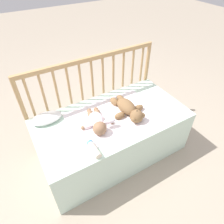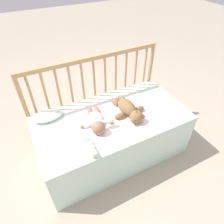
% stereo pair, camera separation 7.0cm
% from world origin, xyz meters
% --- Properties ---
extents(ground_plane, '(12.00, 12.00, 0.00)m').
position_xyz_m(ground_plane, '(0.00, 0.00, 0.00)').
color(ground_plane, tan).
extents(crib_mattress, '(1.33, 0.69, 0.46)m').
position_xyz_m(crib_mattress, '(0.00, 0.00, 0.23)').
color(crib_mattress, silver).
rests_on(crib_mattress, ground_plane).
extents(crib_rail, '(1.33, 0.04, 0.87)m').
position_xyz_m(crib_rail, '(0.00, 0.37, 0.62)').
color(crib_rail, tan).
rests_on(crib_rail, ground_plane).
extents(blanket, '(0.76, 0.49, 0.01)m').
position_xyz_m(blanket, '(0.01, 0.01, 0.46)').
color(blanket, white).
rests_on(blanket, crib_mattress).
extents(teddy_bear, '(0.30, 0.41, 0.12)m').
position_xyz_m(teddy_bear, '(0.15, -0.02, 0.51)').
color(teddy_bear, olive).
rests_on(teddy_bear, crib_mattress).
extents(baby, '(0.28, 0.35, 0.11)m').
position_xyz_m(baby, '(-0.16, -0.02, 0.50)').
color(baby, white).
rests_on(baby, crib_mattress).
extents(small_pillow, '(0.26, 0.16, 0.06)m').
position_xyz_m(small_pillow, '(-0.50, 0.24, 0.49)').
color(small_pillow, white).
rests_on(small_pillow, crib_mattress).
extents(baby_bottle, '(0.05, 0.18, 0.05)m').
position_xyz_m(baby_bottle, '(-0.30, -0.24, 0.48)').
color(baby_bottle, '#F4E5CC').
rests_on(baby_bottle, crib_mattress).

